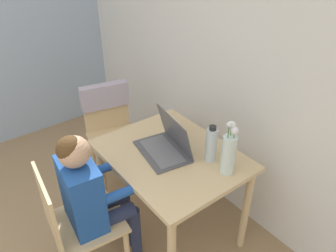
# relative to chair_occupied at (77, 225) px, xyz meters

# --- Properties ---
(wall_back) EXTENTS (6.40, 0.05, 2.50)m
(wall_back) POSITION_rel_chair_occupied_xyz_m (0.26, 1.26, 0.80)
(wall_back) COLOR white
(wall_back) RESTS_ON ground_plane
(dining_table) EXTENTS (0.92, 0.73, 0.72)m
(dining_table) POSITION_rel_chair_occupied_xyz_m (0.06, 0.66, 0.16)
(dining_table) COLOR #D6B784
(dining_table) RESTS_ON ground_plane
(chair_occupied) EXTENTS (0.44, 0.44, 0.86)m
(chair_occupied) POSITION_rel_chair_occupied_xyz_m (0.00, 0.00, 0.00)
(chair_occupied) COLOR #D6B784
(chair_occupied) RESTS_ON ground_plane
(chair_spare) EXTENTS (0.50, 0.48, 0.87)m
(chair_spare) POSITION_rel_chair_occupied_xyz_m (-0.77, 0.66, 0.14)
(chair_spare) COLOR #D6B784
(chair_spare) RESTS_ON ground_plane
(person_seated) EXTENTS (0.35, 0.45, 1.06)m
(person_seated) POSITION_rel_chair_occupied_xyz_m (0.01, 0.11, 0.21)
(person_seated) COLOR #1E4C9E
(person_seated) RESTS_ON ground_plane
(laptop) EXTENTS (0.42, 0.31, 0.25)m
(laptop) POSITION_rel_chair_occupied_xyz_m (0.02, 0.66, 0.32)
(laptop) COLOR #4C4C51
(laptop) RESTS_ON dining_table
(flower_vase) EXTENTS (0.08, 0.08, 0.35)m
(flower_vase) POSITION_rel_chair_occupied_xyz_m (0.40, 0.81, 0.41)
(flower_vase) COLOR silver
(flower_vase) RESTS_ON dining_table
(water_bottle) EXTENTS (0.07, 0.07, 0.25)m
(water_bottle) POSITION_rel_chair_occupied_xyz_m (0.26, 0.81, 0.38)
(water_bottle) COLOR silver
(water_bottle) RESTS_ON dining_table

